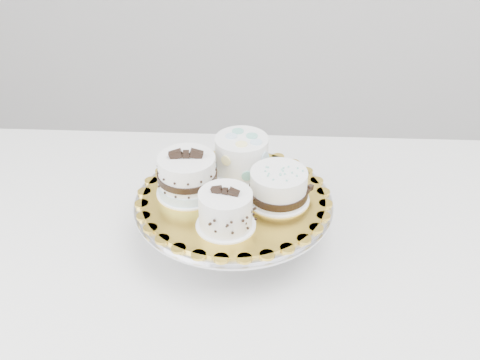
# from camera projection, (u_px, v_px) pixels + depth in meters

# --- Properties ---
(table) EXTENTS (1.37, 0.96, 0.75)m
(table) POSITION_uv_depth(u_px,v_px,m) (239.00, 280.00, 1.14)
(table) COLOR silver
(table) RESTS_ON floor
(cake_stand) EXTENTS (0.36, 0.36, 0.10)m
(cake_stand) POSITION_uv_depth(u_px,v_px,m) (234.00, 213.00, 1.10)
(cake_stand) COLOR gray
(cake_stand) RESTS_ON table
(cake_board) EXTENTS (0.41, 0.41, 0.00)m
(cake_board) POSITION_uv_depth(u_px,v_px,m) (234.00, 198.00, 1.08)
(cake_board) COLOR gold
(cake_board) RESTS_ON cake_stand
(cake_swirl) EXTENTS (0.10, 0.10, 0.08)m
(cake_swirl) POSITION_uv_depth(u_px,v_px,m) (226.00, 211.00, 0.99)
(cake_swirl) COLOR white
(cake_swirl) RESTS_ON cake_board
(cake_banded) EXTENTS (0.12, 0.12, 0.09)m
(cake_banded) POSITION_uv_depth(u_px,v_px,m) (187.00, 177.00, 1.07)
(cake_banded) COLOR white
(cake_banded) RESTS_ON cake_board
(cake_dots) EXTENTS (0.12, 0.12, 0.07)m
(cake_dots) POSITION_uv_depth(u_px,v_px,m) (242.00, 155.00, 1.12)
(cake_dots) COLOR white
(cake_dots) RESTS_ON cake_board
(cake_ribbon) EXTENTS (0.13, 0.13, 0.06)m
(cake_ribbon) POSITION_uv_depth(u_px,v_px,m) (279.00, 187.00, 1.06)
(cake_ribbon) COLOR white
(cake_ribbon) RESTS_ON cake_board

